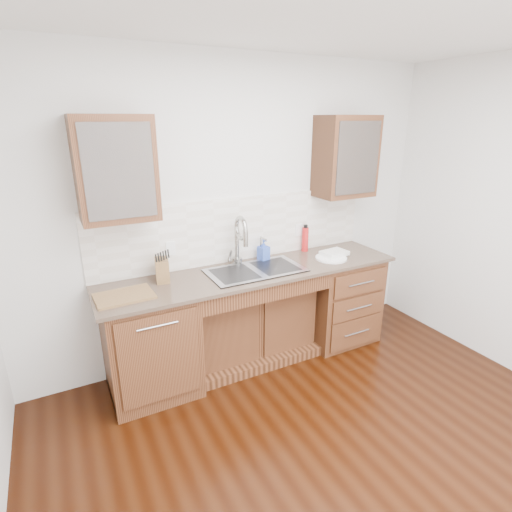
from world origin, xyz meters
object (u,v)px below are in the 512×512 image
water_bottle (305,239)px  cutting_board (124,296)px  knife_block (162,270)px  plate (331,258)px  soap_bottle (264,250)px

water_bottle → cutting_board: water_bottle is taller
water_bottle → knife_block: size_ratio=1.27×
plate → cutting_board: cutting_board is taller
soap_bottle → knife_block: 0.97m
plate → knife_block: size_ratio=1.58×
soap_bottle → plate: size_ratio=0.67×
cutting_board → water_bottle: bearing=9.4°
water_bottle → soap_bottle: bearing=-173.8°
soap_bottle → cutting_board: soap_bottle is taller
soap_bottle → water_bottle: bearing=-6.7°
soap_bottle → plate: 0.65m
soap_bottle → plate: (0.59, -0.26, -0.09)m
plate → cutting_board: bearing=179.4°
water_bottle → knife_block: bearing=-175.5°
soap_bottle → water_bottle: water_bottle is taller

